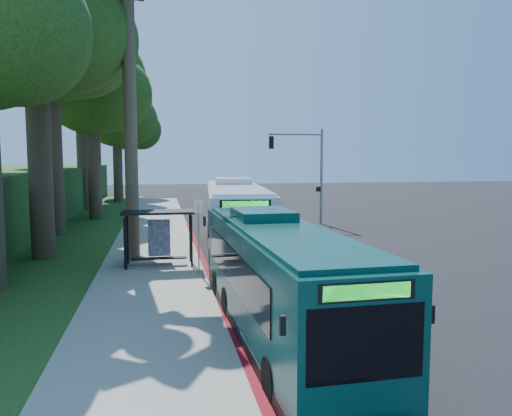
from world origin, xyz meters
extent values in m
plane|color=black|center=(0.00, 0.00, 0.00)|extent=(140.00, 140.00, 0.00)
cube|color=gray|center=(-7.30, 0.00, 0.06)|extent=(4.50, 70.00, 0.12)
cube|color=maroon|center=(-5.00, -4.00, 0.07)|extent=(0.25, 30.00, 0.13)
cube|color=#234719|center=(-13.00, 5.00, 0.03)|extent=(8.00, 70.00, 0.06)
cube|color=black|center=(-7.00, -3.00, 2.50)|extent=(3.20, 1.50, 0.10)
cube|color=black|center=(-8.45, -3.00, 1.20)|extent=(0.06, 1.30, 2.20)
cube|color=navy|center=(-7.00, -2.30, 1.25)|extent=(1.00, 0.12, 1.70)
cube|color=black|center=(-7.00, -3.10, 0.45)|extent=(2.40, 0.40, 0.06)
cube|color=black|center=(-8.40, -2.40, 1.20)|extent=(0.08, 0.08, 2.40)
cube|color=black|center=(-5.60, -2.40, 1.20)|extent=(0.08, 0.08, 2.40)
cube|color=black|center=(-8.40, -3.60, 1.20)|extent=(0.08, 0.08, 2.40)
cube|color=black|center=(-5.60, -3.60, 1.20)|extent=(0.08, 0.08, 2.40)
cylinder|color=gray|center=(-5.40, -5.00, 1.50)|extent=(0.06, 0.06, 3.00)
cube|color=white|center=(-5.40, -5.00, 2.90)|extent=(0.35, 0.04, 0.55)
cylinder|color=gray|center=(4.80, 10.00, 3.50)|extent=(0.20, 0.20, 7.00)
cylinder|color=gray|center=(2.80, 10.00, 6.60)|extent=(4.00, 0.14, 0.14)
cube|color=black|center=(1.00, 10.00, 6.00)|extent=(0.30, 0.30, 0.90)
cube|color=black|center=(4.55, 10.00, 2.60)|extent=(0.25, 0.25, 0.35)
cylinder|color=#4C3F2D|center=(-8.20, -1.50, 6.50)|extent=(0.60, 0.60, 13.00)
cylinder|color=#382B1E|center=(-12.50, 0.00, 5.25)|extent=(1.10, 1.10, 10.50)
sphere|color=#1B390F|center=(-12.50, 0.00, 11.70)|extent=(8.00, 8.00, 8.00)
sphere|color=#1B390F|center=(-10.90, -1.20, 10.50)|extent=(5.60, 5.60, 5.60)
sphere|color=#1B390F|center=(-13.90, 1.40, 10.80)|extent=(5.20, 5.20, 5.20)
cylinder|color=#382B1E|center=(-13.50, 8.00, 5.95)|extent=(1.18, 1.18, 11.90)
sphere|color=#1B390F|center=(-13.50, 8.00, 13.26)|extent=(10.00, 10.00, 10.00)
sphere|color=#1B390F|center=(-11.50, 6.50, 11.90)|extent=(7.00, 7.00, 7.00)
sphere|color=#1B390F|center=(-15.25, 9.75, 12.24)|extent=(6.50, 6.50, 6.50)
cylinder|color=#382B1E|center=(-12.00, 16.00, 4.90)|extent=(1.06, 1.06, 9.80)
sphere|color=#1B390F|center=(-12.00, 16.00, 10.92)|extent=(8.40, 8.40, 8.40)
sphere|color=#1B390F|center=(-10.32, 14.74, 9.80)|extent=(5.88, 5.88, 5.88)
sphere|color=#1B390F|center=(-13.47, 17.47, 10.08)|extent=(5.46, 5.46, 5.46)
cylinder|color=#382B1E|center=(-14.00, 24.00, 5.60)|extent=(1.14, 1.14, 11.20)
sphere|color=#1B390F|center=(-14.00, 24.00, 12.48)|extent=(9.60, 9.60, 9.60)
sphere|color=#1B390F|center=(-12.08, 22.56, 11.20)|extent=(6.72, 6.72, 6.72)
sphere|color=#1B390F|center=(-15.68, 25.68, 11.52)|extent=(6.24, 6.24, 6.24)
cylinder|color=#382B1E|center=(-11.50, 32.00, 4.55)|extent=(1.02, 1.02, 9.10)
sphere|color=#1B390F|center=(-11.50, 32.00, 10.14)|extent=(8.00, 8.00, 8.00)
sphere|color=#1B390F|center=(-9.90, 30.80, 9.10)|extent=(5.60, 5.60, 5.60)
sphere|color=#1B390F|center=(-12.90, 33.40, 9.36)|extent=(5.20, 5.20, 5.20)
cylinder|color=#382B1E|center=(-10.50, 40.00, 4.20)|extent=(0.98, 0.98, 8.40)
sphere|color=#1B390F|center=(-10.50, 40.00, 9.36)|extent=(7.00, 7.00, 7.00)
sphere|color=#1B390F|center=(-9.10, 38.95, 8.40)|extent=(4.90, 4.90, 4.90)
sphere|color=#1B390F|center=(-11.72, 41.23, 8.64)|extent=(4.55, 4.55, 4.55)
sphere|color=#1B390F|center=(-11.56, -7.08, 9.10)|extent=(5.04, 5.04, 5.04)
cube|color=silver|center=(-3.21, -0.55, 1.88)|extent=(3.79, 12.89, 3.02)
cube|color=black|center=(-3.21, -0.55, 0.32)|extent=(3.83, 12.95, 0.37)
cube|color=black|center=(-3.17, -0.02, 2.17)|extent=(3.61, 10.11, 1.16)
cube|color=black|center=(-3.76, -6.82, 2.12)|extent=(2.38, 0.33, 1.48)
cube|color=black|center=(-2.66, 5.72, 2.22)|extent=(2.16, 0.31, 1.06)
cube|color=#19E533|center=(-3.76, -6.84, 3.12)|extent=(1.76, 0.26, 0.30)
cube|color=silver|center=(-3.21, -0.55, 3.44)|extent=(3.52, 12.23, 0.13)
cube|color=silver|center=(-3.03, 1.56, 3.62)|extent=(2.11, 2.80, 0.37)
cylinder|color=black|center=(-4.78, -4.49, 0.53)|extent=(0.41, 1.08, 1.06)
cylinder|color=black|center=(-2.35, -4.71, 0.53)|extent=(0.41, 1.08, 1.06)
cylinder|color=black|center=(-4.01, 4.36, 0.53)|extent=(0.41, 1.08, 1.06)
cylinder|color=black|center=(-1.58, 4.15, 0.53)|extent=(0.41, 1.08, 1.06)
cube|color=#0A3C36|center=(-3.80, -12.36, 1.64)|extent=(2.67, 11.13, 2.63)
cube|color=black|center=(-3.80, -12.36, 0.28)|extent=(2.70, 11.18, 0.32)
cube|color=black|center=(-3.81, -11.90, 1.89)|extent=(2.66, 8.69, 1.01)
cube|color=black|center=(-3.64, -17.84, 1.84)|extent=(2.07, 0.17, 1.29)
cube|color=black|center=(-3.96, -6.88, 1.94)|extent=(1.88, 0.17, 0.92)
cube|color=#19E533|center=(-3.64, -17.85, 2.72)|extent=(1.53, 0.14, 0.26)
cube|color=#0A3C36|center=(-3.80, -12.36, 3.00)|extent=(2.47, 10.57, 0.11)
cube|color=#0A3C36|center=(-3.85, -10.51, 3.15)|extent=(1.71, 2.35, 0.32)
cylinder|color=black|center=(-4.76, -15.93, 0.46)|extent=(0.30, 0.93, 0.92)
cylinder|color=black|center=(-2.63, -15.87, 0.46)|extent=(0.30, 0.93, 0.92)
cylinder|color=black|center=(-4.99, -8.19, 0.46)|extent=(0.30, 0.93, 0.92)
cylinder|color=black|center=(-2.86, -8.13, 0.46)|extent=(0.30, 0.93, 0.92)
imported|color=silver|center=(0.31, 5.21, 0.79)|extent=(3.95, 6.15, 1.58)
camera|label=1|loc=(-6.89, -25.28, 4.86)|focal=35.00mm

